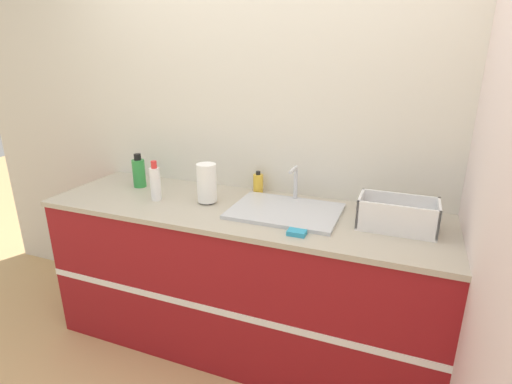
% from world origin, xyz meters
% --- Properties ---
extents(ground_plane, '(12.00, 12.00, 0.00)m').
position_xyz_m(ground_plane, '(0.00, 0.00, 0.00)').
color(ground_plane, tan).
extents(wall_back, '(4.70, 0.06, 2.60)m').
position_xyz_m(wall_back, '(0.00, 0.71, 1.30)').
color(wall_back, beige).
rests_on(wall_back, ground_plane).
extents(wall_right, '(0.06, 2.68, 2.60)m').
position_xyz_m(wall_right, '(1.18, 0.34, 1.30)').
color(wall_right, silver).
rests_on(wall_right, ground_plane).
extents(counter_cabinet, '(2.33, 0.70, 0.92)m').
position_xyz_m(counter_cabinet, '(0.00, 0.34, 0.46)').
color(counter_cabinet, maroon).
rests_on(counter_cabinet, ground_plane).
extents(sink, '(0.59, 0.43, 0.22)m').
position_xyz_m(sink, '(0.26, 0.37, 0.94)').
color(sink, silver).
rests_on(sink, counter_cabinet).
extents(paper_towel_roll, '(0.11, 0.11, 0.24)m').
position_xyz_m(paper_towel_roll, '(-0.22, 0.35, 1.04)').
color(paper_towel_roll, '#4C4C51').
rests_on(paper_towel_roll, counter_cabinet).
extents(dish_rack, '(0.38, 0.21, 0.16)m').
position_xyz_m(dish_rack, '(0.84, 0.36, 0.98)').
color(dish_rack, white).
rests_on(dish_rack, counter_cabinet).
extents(bottle_white_spray, '(0.06, 0.06, 0.24)m').
position_xyz_m(bottle_white_spray, '(-0.53, 0.27, 1.03)').
color(bottle_white_spray, white).
rests_on(bottle_white_spray, counter_cabinet).
extents(bottle_green, '(0.08, 0.08, 0.22)m').
position_xyz_m(bottle_green, '(-0.79, 0.45, 1.02)').
color(bottle_green, '#2D8C3D').
rests_on(bottle_green, counter_cabinet).
extents(soap_dispenser, '(0.06, 0.06, 0.14)m').
position_xyz_m(soap_dispenser, '(-0.01, 0.62, 0.98)').
color(soap_dispenser, gold).
rests_on(soap_dispenser, counter_cabinet).
extents(sponge, '(0.09, 0.06, 0.02)m').
position_xyz_m(sponge, '(0.40, 0.10, 0.93)').
color(sponge, '#3399BF').
rests_on(sponge, counter_cabinet).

